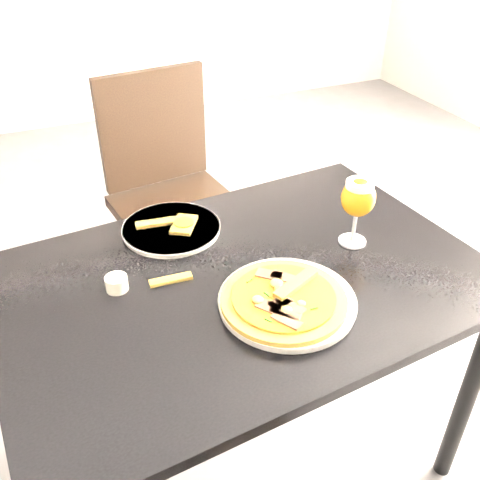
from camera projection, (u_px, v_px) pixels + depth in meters
name	position (u px, v px, depth m)	size (l,w,h in m)	color
ground	(293.00, 396.00, 1.96)	(6.00, 6.00, 0.00)	#525254
dining_table	(244.00, 303.00, 1.38)	(1.27, 0.91, 0.75)	black
chair_far	(171.00, 191.00, 2.12)	(0.51, 0.51, 0.99)	black
plate_main	(287.00, 301.00, 1.24)	(0.32, 0.32, 0.02)	silver
pizza	(284.00, 298.00, 1.22)	(0.29, 0.29, 0.03)	olive
plate_second	(171.00, 229.00, 1.50)	(0.27, 0.27, 0.01)	silver
crust_scraps	(175.00, 224.00, 1.49)	(0.18, 0.12, 0.01)	olive
loose_crust	(171.00, 279.00, 1.31)	(0.11, 0.02, 0.01)	olive
sauce_cup	(117.00, 283.00, 1.28)	(0.05, 0.05, 0.04)	silver
beer_glass	(358.00, 198.00, 1.38)	(0.09, 0.09, 0.19)	#AFB4B8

